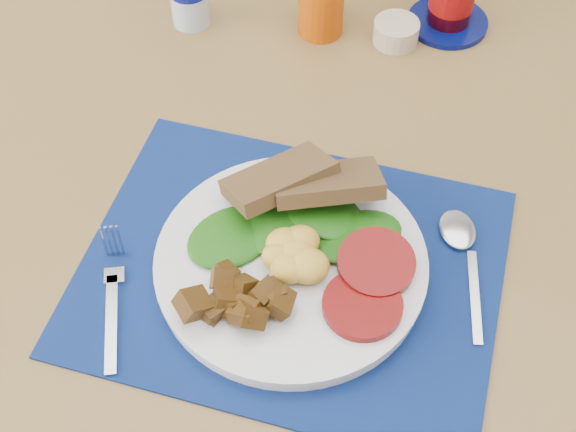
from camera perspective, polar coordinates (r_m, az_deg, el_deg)
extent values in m
cube|color=brown|center=(1.09, 12.46, 3.12)|extent=(1.40, 0.90, 0.04)
cylinder|color=brown|center=(1.63, -15.57, 3.27)|extent=(0.06, 0.06, 0.71)
cube|color=brown|center=(1.76, 4.68, 12.36)|extent=(0.48, 0.47, 0.04)
cylinder|color=brown|center=(2.07, 7.19, 11.35)|extent=(0.03, 0.03, 0.39)
cylinder|color=brown|center=(1.97, -2.16, 9.43)|extent=(0.03, 0.03, 0.39)
cylinder|color=brown|center=(1.86, 10.99, 5.05)|extent=(0.03, 0.03, 0.39)
cylinder|color=brown|center=(1.76, 0.87, 2.62)|extent=(0.03, 0.03, 0.39)
cube|color=black|center=(0.94, 0.20, -3.87)|extent=(0.58, 0.52, 0.00)
cylinder|color=silver|center=(0.93, 0.21, -3.45)|extent=(0.31, 0.31, 0.02)
ellipsoid|color=gold|center=(0.90, 0.59, -2.72)|extent=(0.08, 0.07, 0.04)
cylinder|color=maroon|center=(0.90, 5.79, -4.91)|extent=(0.09, 0.09, 0.01)
ellipsoid|color=#113606|center=(0.94, 0.65, -0.57)|extent=(0.17, 0.10, 0.02)
cube|color=brown|center=(0.95, 1.09, 2.53)|extent=(0.15, 0.11, 0.04)
cube|color=#B2B5BA|center=(0.92, -12.44, -7.47)|extent=(0.02, 0.13, 0.00)
cube|color=#B2B5BA|center=(0.96, -12.19, -3.13)|extent=(0.03, 0.06, 0.00)
cube|color=#B2B5BA|center=(0.94, 13.13, -5.61)|extent=(0.03, 0.13, 0.00)
ellipsoid|color=#B2B5BA|center=(0.99, 11.94, -1.03)|extent=(0.04, 0.06, 0.01)
cylinder|color=#B14104|center=(1.21, 2.38, 14.80)|extent=(0.07, 0.07, 0.09)
cylinder|color=#C2A88E|center=(1.22, 7.69, 12.84)|extent=(0.07, 0.07, 0.03)
cylinder|color=#040C4C|center=(1.27, 11.27, 13.37)|extent=(0.12, 0.12, 0.01)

